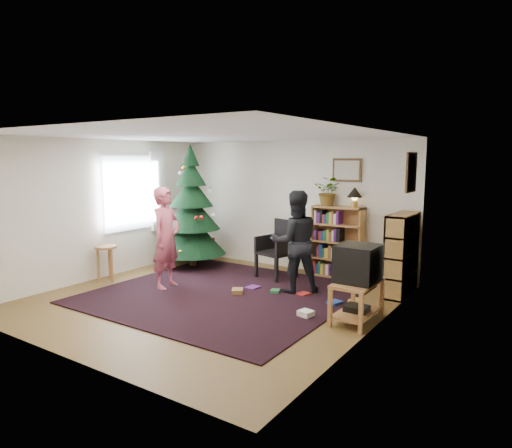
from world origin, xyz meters
The scene contains 23 objects.
floor centered at (0.00, 0.00, 0.00)m, with size 5.00×5.00×0.00m, color brown.
ceiling centered at (0.00, 0.00, 2.50)m, with size 5.00×5.00×0.00m, color white.
wall_back centered at (0.00, 2.50, 1.25)m, with size 5.00×0.02×2.50m, color silver.
wall_front centered at (0.00, -2.50, 1.25)m, with size 5.00×0.02×2.50m, color silver.
wall_left centered at (-2.50, 0.00, 1.25)m, with size 0.02×5.00×2.50m, color silver.
wall_right centered at (2.50, 0.00, 1.25)m, with size 0.02×5.00×2.50m, color silver.
rug centered at (0.00, 0.30, 0.01)m, with size 3.80×3.60×0.02m, color black.
window_pane centered at (-2.47, 0.60, 1.50)m, with size 0.04×1.20×1.40m, color silver.
curtain centered at (-2.43, 1.30, 1.50)m, with size 0.06×0.35×1.60m, color white.
picture_back centered at (1.15, 2.48, 1.95)m, with size 0.55×0.03×0.42m.
picture_right centered at (2.48, 1.75, 1.95)m, with size 0.03×0.50×0.60m.
christmas_tree centered at (-1.71, 1.50, 1.02)m, with size 1.35×1.35×2.44m.
bookshelf_back centered at (1.06, 2.34, 0.66)m, with size 0.95×0.30×1.30m.
bookshelf_right centered at (2.34, 1.92, 0.66)m, with size 0.30×0.95×1.30m.
tv_stand centered at (2.22, 0.34, 0.32)m, with size 0.47×0.85×0.55m.
crt_tv centered at (2.22, 0.34, 0.79)m, with size 0.52×0.56×0.49m.
armchair centered at (0.18, 1.76, 0.57)m, with size 0.69×0.70×1.05m.
stool centered at (-2.20, -0.21, 0.50)m, with size 0.38×0.38×0.64m.
person_standing centered at (-1.03, 0.10, 0.85)m, with size 0.62×0.41×1.70m, color #B4485A.
person_by_chair centered at (0.88, 1.06, 0.83)m, with size 0.81×0.63×1.66m, color black.
potted_plant centered at (0.86, 2.34, 1.56)m, with size 0.48×0.41×0.53m, color gray.
table_lamp centered at (1.36, 2.34, 1.54)m, with size 0.27×0.27×0.36m.
floor_clutter centered at (1.06, 0.70, 0.04)m, with size 1.99×1.07×0.08m.
Camera 1 is at (4.35, -5.28, 2.16)m, focal length 32.00 mm.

